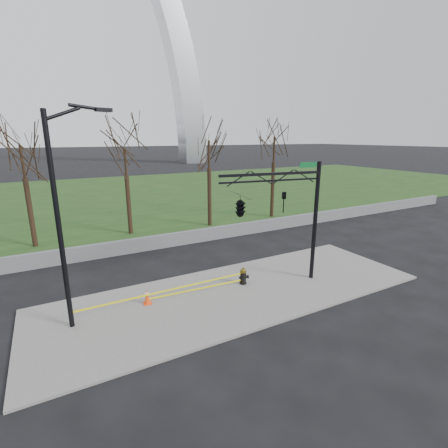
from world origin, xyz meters
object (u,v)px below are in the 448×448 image
street_light (63,208)px  traffic_signal_mast (256,205)px  traffic_cone (147,297)px  fire_hydrant (243,276)px

street_light → traffic_signal_mast: (7.77, -0.56, -0.55)m
traffic_cone → street_light: size_ratio=0.08×
traffic_cone → street_light: street_light is taller
fire_hydrant → traffic_cone: 4.72m
traffic_cone → traffic_signal_mast: size_ratio=0.11×
fire_hydrant → traffic_cone: size_ratio=1.33×
fire_hydrant → traffic_signal_mast: traffic_signal_mast is taller
fire_hydrant → street_light: street_light is taller
traffic_cone → street_light: (-2.80, -0.27, 4.27)m
street_light → traffic_signal_mast: size_ratio=1.37×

